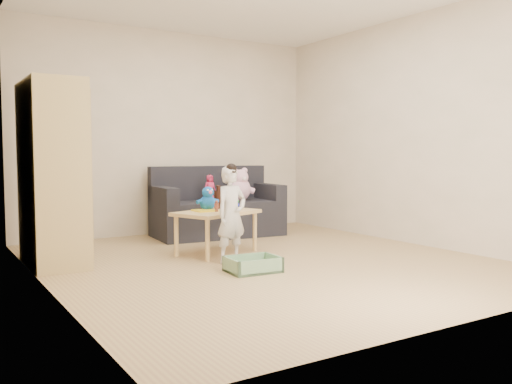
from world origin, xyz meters
TOP-DOWN VIEW (x-y plane):
  - room at (0.00, 0.00)m, footprint 4.50×4.50m
  - wardrobe at (-1.75, 0.91)m, footprint 0.47×0.94m
  - sofa at (0.37, 1.69)m, footprint 1.63×0.92m
  - play_table at (-0.21, 0.60)m, footprint 0.98×0.79m
  - storage_bin at (-0.35, -0.34)m, footprint 0.47×0.36m
  - toddler at (-0.31, 0.10)m, footprint 0.36×0.28m
  - pink_bear at (0.64, 1.60)m, footprint 0.36×0.33m
  - doll at (0.25, 1.66)m, footprint 0.17×0.12m
  - ring_stacker at (0.03, 0.73)m, footprint 0.18×0.18m
  - brown_bottle at (-0.08, 0.81)m, footprint 0.09×0.09m
  - blue_plush at (-0.26, 0.71)m, footprint 0.23×0.19m
  - wooden_figure at (-0.25, 0.53)m, footprint 0.06×0.05m
  - yellow_book at (-0.33, 0.64)m, footprint 0.21×0.21m

SIDE VIEW (x-z plane):
  - storage_bin at x=-0.35m, z-range 0.00..0.13m
  - sofa at x=0.37m, z-range 0.00..0.44m
  - play_table at x=-0.21m, z-range 0.00..0.44m
  - toddler at x=-0.31m, z-range 0.00..0.89m
  - yellow_book at x=-0.33m, z-range 0.44..0.46m
  - wooden_figure at x=-0.25m, z-range 0.44..0.56m
  - ring_stacker at x=0.03m, z-range 0.42..0.63m
  - brown_bottle at x=-0.08m, z-range 0.42..0.67m
  - blue_plush at x=-0.26m, z-range 0.44..0.70m
  - doll at x=0.25m, z-range 0.44..0.76m
  - pink_bear at x=0.64m, z-range 0.44..0.79m
  - wardrobe at x=-1.75m, z-range 0.00..1.69m
  - room at x=0.00m, z-range -0.95..3.55m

